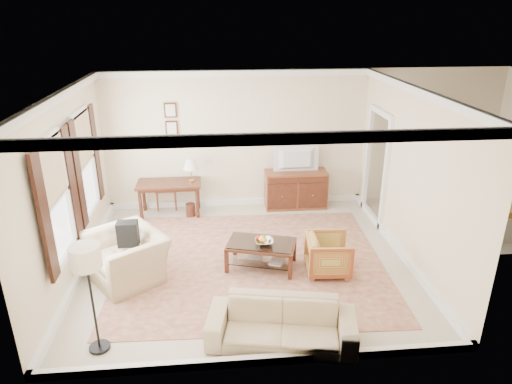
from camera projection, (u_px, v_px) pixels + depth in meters
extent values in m
cube|color=beige|center=(246.00, 261.00, 7.83)|extent=(5.50, 5.00, 0.01)
cube|color=white|center=(244.00, 91.00, 6.74)|extent=(5.50, 5.00, 0.01)
cube|color=#F2E5C5|center=(237.00, 140.00, 9.60)|extent=(5.50, 0.01, 2.90)
cube|color=#F2E5C5|center=(262.00, 263.00, 4.98)|extent=(5.50, 0.01, 2.90)
cube|color=#F2E5C5|center=(68.00, 188.00, 7.05)|extent=(0.01, 5.00, 2.90)
cube|color=#F2E5C5|center=(411.00, 176.00, 7.53)|extent=(0.01, 5.00, 2.90)
cube|color=beige|center=(450.00, 222.00, 9.26)|extent=(3.00, 2.70, 0.01)
cube|color=brown|center=(251.00, 262.00, 7.78)|extent=(4.56, 3.95, 0.01)
cube|color=#512517|center=(169.00, 183.00, 9.36)|extent=(1.30, 0.65, 0.05)
cylinder|color=#512517|center=(141.00, 205.00, 9.22)|extent=(0.07, 0.07, 0.67)
cylinder|color=#512517|center=(197.00, 203.00, 9.32)|extent=(0.07, 0.07, 0.67)
cylinder|color=#512517|center=(144.00, 196.00, 9.67)|extent=(0.07, 0.07, 0.67)
cylinder|color=#512517|center=(198.00, 194.00, 9.77)|extent=(0.07, 0.07, 0.67)
cube|color=brown|center=(296.00, 189.00, 9.84)|extent=(1.31, 0.50, 0.81)
imported|color=black|center=(297.00, 151.00, 9.49)|extent=(0.91, 0.53, 0.12)
cube|color=#512517|center=(261.00, 244.00, 7.49)|extent=(1.24, 0.93, 0.04)
cube|color=silver|center=(261.00, 243.00, 7.48)|extent=(1.16, 0.85, 0.01)
cube|color=silver|center=(261.00, 259.00, 7.59)|extent=(1.14, 0.83, 0.02)
cube|color=#512517|center=(227.00, 262.00, 7.40)|extent=(0.07, 0.07, 0.43)
cube|color=#512517|center=(290.00, 268.00, 7.21)|extent=(0.07, 0.07, 0.43)
cube|color=#512517|center=(235.00, 245.00, 7.93)|extent=(0.07, 0.07, 0.43)
cube|color=#512517|center=(294.00, 250.00, 7.75)|extent=(0.07, 0.07, 0.43)
imported|color=silver|center=(264.00, 241.00, 7.40)|extent=(0.42, 0.42, 0.10)
imported|color=brown|center=(250.00, 254.00, 7.68)|extent=(0.27, 0.14, 0.38)
imported|color=brown|center=(271.00, 260.00, 7.51)|extent=(0.26, 0.16, 0.38)
imported|color=#9A3F21|center=(329.00, 253.00, 7.37)|extent=(0.70, 0.74, 0.71)
imported|color=#C6B086|center=(126.00, 249.00, 7.16)|extent=(1.30, 1.40, 1.03)
cube|color=black|center=(128.00, 232.00, 7.15)|extent=(0.36, 0.39, 0.40)
imported|color=#C6B086|center=(282.00, 318.00, 5.81)|extent=(1.96, 0.90, 0.74)
cylinder|color=black|center=(100.00, 347.00, 5.81)|extent=(0.26, 0.26, 0.04)
cylinder|color=black|center=(93.00, 307.00, 5.58)|extent=(0.03, 0.03, 1.24)
cylinder|color=silver|center=(85.00, 257.00, 5.31)|extent=(0.36, 0.36, 0.28)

